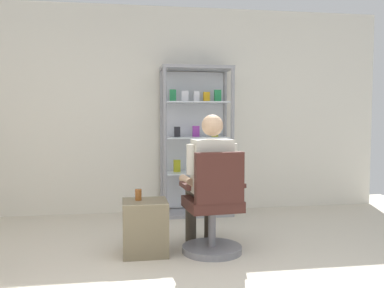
% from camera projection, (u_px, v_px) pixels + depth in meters
% --- Properties ---
extents(back_wall, '(6.00, 0.10, 2.70)m').
position_uv_depth(back_wall, '(163.00, 110.00, 5.68)').
color(back_wall, silver).
rests_on(back_wall, ground).
extents(display_cabinet_main, '(0.90, 0.45, 1.90)m').
position_uv_depth(display_cabinet_main, '(195.00, 140.00, 5.53)').
color(display_cabinet_main, gray).
rests_on(display_cabinet_main, ground).
extents(office_chair, '(0.59, 0.56, 0.96)m').
position_uv_depth(office_chair, '(214.00, 212.00, 3.92)').
color(office_chair, slate).
rests_on(office_chair, ground).
extents(seated_shopkeeper, '(0.52, 0.59, 1.29)m').
position_uv_depth(seated_shopkeeper, '(209.00, 175.00, 4.06)').
color(seated_shopkeeper, '#3F382D').
rests_on(seated_shopkeeper, ground).
extents(storage_crate, '(0.41, 0.39, 0.50)m').
position_uv_depth(storage_crate, '(145.00, 227.00, 3.94)').
color(storage_crate, '#72664C').
rests_on(storage_crate, ground).
extents(tea_glass, '(0.06, 0.06, 0.10)m').
position_uv_depth(tea_glass, '(138.00, 195.00, 3.95)').
color(tea_glass, brown).
rests_on(tea_glass, storage_crate).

